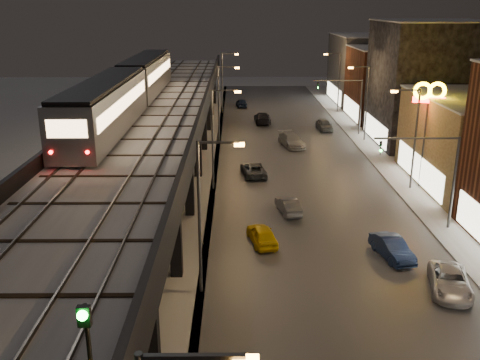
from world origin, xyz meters
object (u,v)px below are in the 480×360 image
object	(u,v)px
car_onc_white	(292,141)
subway_train	(130,87)
car_onc_red	(324,125)
rail_signal	(87,337)
car_mid_dark	(262,118)
car_onc_silver	(392,249)
car_near_white	(288,206)
car_far_white	(242,103)
car_taxi	(262,235)
car_mid_silver	(253,170)
car_onc_dark	(450,282)

from	to	relation	value
car_onc_white	subway_train	bearing A→B (deg)	-160.65
car_onc_red	rail_signal	bearing A→B (deg)	-108.84
subway_train	car_mid_dark	world-z (taller)	subway_train
subway_train	car_onc_silver	distance (m)	28.12
car_near_white	car_far_white	bearing A→B (deg)	-96.92
car_taxi	car_onc_white	world-z (taller)	car_onc_white
car_mid_silver	car_far_white	bearing A→B (deg)	-96.48
car_onc_silver	rail_signal	bearing A→B (deg)	-135.32
car_mid_silver	car_onc_silver	world-z (taller)	car_onc_silver
subway_train	car_onc_dark	distance (m)	32.53
car_near_white	car_mid_silver	world-z (taller)	car_mid_silver
car_taxi	car_mid_silver	distance (m)	15.46
car_taxi	car_far_white	world-z (taller)	car_taxi
car_mid_silver	car_onc_dark	bearing A→B (deg)	107.98
car_onc_dark	car_onc_white	distance (m)	33.68
car_taxi	car_onc_red	world-z (taller)	car_onc_red
car_mid_silver	car_onc_dark	xyz separation A→B (m)	(10.58, -22.06, 0.01)
car_taxi	car_near_white	xyz separation A→B (m)	(2.35, 5.71, -0.05)
car_mid_silver	rail_signal	bearing A→B (deg)	74.85
car_near_white	car_onc_red	size ratio (longest dim) A/B	0.89
car_onc_red	car_onc_dark	bearing A→B (deg)	-93.55
car_far_white	subway_train	bearing A→B (deg)	67.08
car_taxi	car_onc_red	distance (m)	36.54
subway_train	car_onc_red	bearing A→B (deg)	41.82
subway_train	car_mid_dark	distance (m)	28.31
car_taxi	rail_signal	bearing A→B (deg)	65.86
rail_signal	car_onc_dark	xyz separation A→B (m)	(15.70, 16.71, -7.95)
subway_train	car_taxi	distance (m)	21.22
car_taxi	car_onc_silver	world-z (taller)	car_onc_silver
car_onc_red	car_far_white	bearing A→B (deg)	118.02
subway_train	car_mid_dark	size ratio (longest dim) A/B	7.54
rail_signal	car_taxi	world-z (taller)	rail_signal
subway_train	car_onc_white	size ratio (longest dim) A/B	7.55
subway_train	car_onc_red	xyz separation A→B (m)	(21.50, 19.24, -7.81)
rail_signal	car_onc_red	world-z (taller)	rail_signal
subway_train	car_onc_red	distance (m)	29.89
car_far_white	car_onc_white	size ratio (longest dim) A/B	0.75
car_onc_red	car_taxi	bearing A→B (deg)	-110.07
car_near_white	car_far_white	xyz separation A→B (m)	(-3.18, 46.36, 0.04)
subway_train	car_onc_silver	size ratio (longest dim) A/B	9.45
subway_train	car_taxi	xyz separation A→B (m)	(11.61, -15.93, -7.86)
car_onc_dark	car_onc_white	bearing A→B (deg)	113.68
car_mid_dark	car_far_white	size ratio (longest dim) A/B	1.33
car_near_white	car_onc_white	xyz separation A→B (m)	(2.36, 20.87, 0.13)
rail_signal	car_far_white	xyz separation A→B (m)	(4.39, 75.39, -7.94)
car_mid_dark	car_onc_silver	bearing A→B (deg)	96.70
subway_train	car_onc_silver	bearing A→B (deg)	-42.28
car_mid_silver	car_onc_white	world-z (taller)	car_onc_white
rail_signal	car_taxi	distance (m)	25.17
subway_train	car_near_white	xyz separation A→B (m)	(13.96, -10.23, -7.91)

